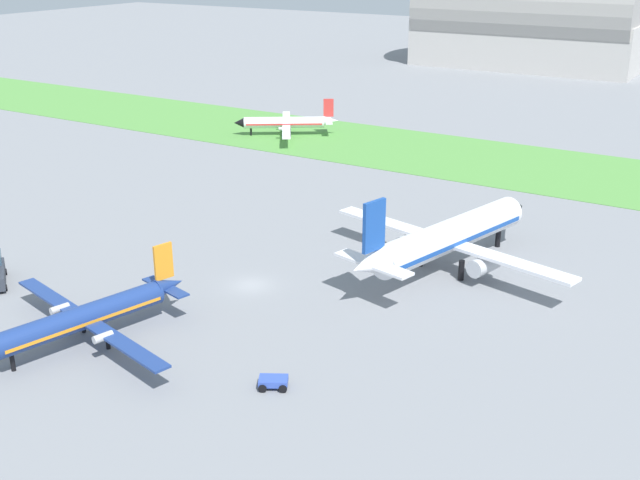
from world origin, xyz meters
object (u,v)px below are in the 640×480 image
at_px(baggage_cart_near_gate, 273,381).
at_px(airplane_foreground_turboprop, 86,316).
at_px(airplane_midfield_jet, 448,237).
at_px(airplane_taxiing_turboprop, 286,122).

bearing_deg(baggage_cart_near_gate, airplane_foreground_turboprop, -22.08).
xyz_separation_m(airplane_midfield_jet, airplane_taxiing_turboprop, (-51.24, 45.08, -1.44)).
bearing_deg(airplane_midfield_jet, airplane_taxiing_turboprop, 62.84).
relative_size(airplane_foreground_turboprop, airplane_taxiing_turboprop, 1.21).
bearing_deg(airplane_taxiing_turboprop, baggage_cart_near_gate, 89.28).
bearing_deg(airplane_taxiing_turboprop, airplane_foreground_turboprop, 77.38).
relative_size(airplane_midfield_jet, baggage_cart_near_gate, 10.51).
bearing_deg(airplane_midfield_jet, airplane_foreground_turboprop, 161.01).
distance_m(airplane_midfield_jet, airplane_foreground_turboprop, 39.33).
relative_size(airplane_foreground_turboprop, baggage_cart_near_gate, 8.30).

